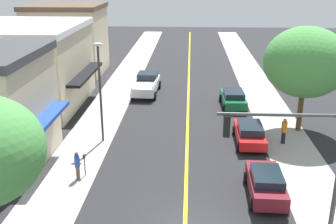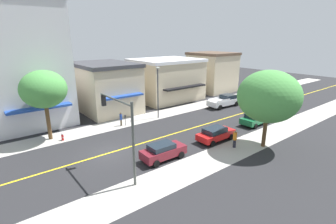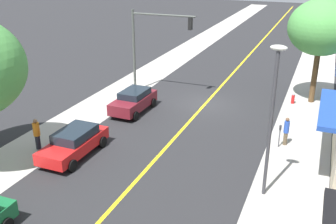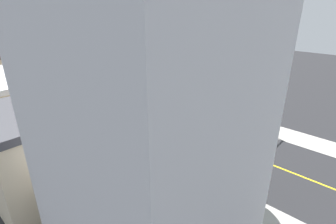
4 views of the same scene
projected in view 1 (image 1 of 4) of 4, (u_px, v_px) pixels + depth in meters
name	position (u px, v px, depth m)	size (l,w,h in m)	color
corner_shop_building	(28.00, 65.00, 35.35)	(10.27, 11.26, 7.14)	beige
pale_office_building	(67.00, 39.00, 46.47)	(8.30, 7.76, 7.81)	beige
street_tree_left_near	(306.00, 62.00, 29.02)	(5.99, 5.99, 7.79)	brown
parking_meter	(84.00, 162.00, 23.74)	(0.12, 0.18, 1.36)	#4C4C51
traffic_light_mast	(302.00, 157.00, 16.38)	(5.13, 0.32, 6.47)	#474C47
street_lamp	(100.00, 83.00, 27.45)	(0.70, 0.36, 6.99)	#38383D
red_sedan_right_curb	(250.00, 133.00, 28.18)	(2.03, 4.49, 1.48)	red
green_sedan_right_curb	(233.00, 98.00, 35.73)	(2.19, 4.57, 1.49)	#196638
maroon_sedan_right_curb	(266.00, 183.00, 21.54)	(2.03, 4.25, 1.53)	maroon
white_pickup_truck	(147.00, 84.00, 39.57)	(2.52, 5.75, 1.84)	silver
pedestrian_orange_shirt	(284.00, 130.00, 28.13)	(0.38, 0.38, 1.84)	black
pedestrian_blue_shirt	(77.00, 165.00, 23.34)	(0.31, 0.31, 1.71)	brown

